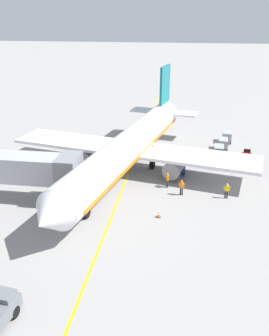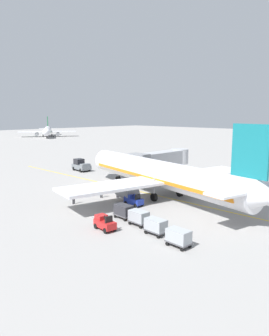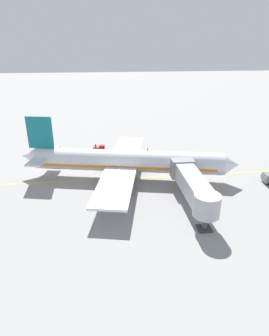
{
  "view_description": "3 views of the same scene",
  "coord_description": "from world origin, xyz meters",
  "px_view_note": "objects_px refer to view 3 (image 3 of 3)",
  "views": [
    {
      "loc": [
        -6.44,
        41.27,
        17.77
      ],
      "look_at": [
        -1.25,
        5.97,
        2.35
      ],
      "focal_mm": 38.66,
      "sensor_mm": 36.0,
      "label": 1
    },
    {
      "loc": [
        -34.74,
        -27.2,
        11.66
      ],
      "look_at": [
        -1.27,
        5.45,
        3.79
      ],
      "focal_mm": 34.65,
      "sensor_mm": 36.0,
      "label": 2
    },
    {
      "loc": [
        45.49,
        -2.23,
        21.83
      ],
      "look_at": [
        1.34,
        2.85,
        2.5
      ],
      "focal_mm": 30.85,
      "sensor_mm": 36.0,
      "label": 3
    }
  ],
  "objects_px": {
    "parked_airliner": "(127,161)",
    "ground_crew_marshaller": "(144,162)",
    "baggage_cart_front": "(105,153)",
    "ground_crew_loader": "(148,151)",
    "baggage_cart_tail_end": "(61,151)",
    "baggage_tug_lead": "(99,148)",
    "baggage_cart_second_in_train": "(92,153)",
    "baggage_cart_third_in_train": "(77,152)",
    "ground_crew_wing_walker": "(151,159)",
    "jet_bridge": "(193,186)",
    "baggage_tug_trailing": "(121,162)",
    "safety_cone_nose_left": "(177,165)"
  },
  "relations": [
    {
      "from": "baggage_cart_second_in_train",
      "to": "baggage_cart_third_in_train",
      "type": "relative_size",
      "value": 1.0
    },
    {
      "from": "baggage_tug_trailing",
      "to": "baggage_cart_tail_end",
      "type": "bearing_deg",
      "value": -118.43
    },
    {
      "from": "parked_airliner",
      "to": "ground_crew_loader",
      "type": "relative_size",
      "value": 21.95
    },
    {
      "from": "ground_crew_wing_walker",
      "to": "baggage_cart_front",
      "type": "bearing_deg",
      "value": -115.12
    },
    {
      "from": "baggage_cart_second_in_train",
      "to": "baggage_cart_tail_end",
      "type": "distance_m",
      "value": 6.54
    },
    {
      "from": "baggage_cart_front",
      "to": "ground_crew_loader",
      "type": "distance_m",
      "value": 8.92
    },
    {
      "from": "ground_crew_wing_walker",
      "to": "ground_crew_marshaller",
      "type": "height_order",
      "value": "same"
    },
    {
      "from": "baggage_tug_trailing",
      "to": "safety_cone_nose_left",
      "type": "distance_m",
      "value": 10.97
    },
    {
      "from": "baggage_cart_tail_end",
      "to": "ground_crew_marshaller",
      "type": "bearing_deg",
      "value": 64.63
    },
    {
      "from": "baggage_cart_front",
      "to": "baggage_cart_tail_end",
      "type": "bearing_deg",
      "value": -102.51
    },
    {
      "from": "jet_bridge",
      "to": "ground_crew_wing_walker",
      "type": "relative_size",
      "value": 8.35
    },
    {
      "from": "baggage_cart_second_in_train",
      "to": "baggage_cart_tail_end",
      "type": "xyz_separation_m",
      "value": [
        -1.57,
        -6.35,
        0.0
      ]
    },
    {
      "from": "baggage_cart_second_in_train",
      "to": "ground_crew_loader",
      "type": "distance_m",
      "value": 11.7
    },
    {
      "from": "ground_crew_loader",
      "to": "ground_crew_wing_walker",
      "type": "bearing_deg",
      "value": -0.92
    },
    {
      "from": "jet_bridge",
      "to": "ground_crew_wing_walker",
      "type": "height_order",
      "value": "jet_bridge"
    },
    {
      "from": "baggage_cart_third_in_train",
      "to": "ground_crew_marshaller",
      "type": "distance_m",
      "value": 14.74
    },
    {
      "from": "parked_airliner",
      "to": "baggage_tug_lead",
      "type": "relative_size",
      "value": 14.11
    },
    {
      "from": "ground_crew_loader",
      "to": "safety_cone_nose_left",
      "type": "relative_size",
      "value": 2.86
    },
    {
      "from": "baggage_tug_lead",
      "to": "baggage_cart_second_in_train",
      "type": "distance_m",
      "value": 3.74
    },
    {
      "from": "baggage_tug_lead",
      "to": "baggage_cart_tail_end",
      "type": "bearing_deg",
      "value": -77.23
    },
    {
      "from": "baggage_cart_second_in_train",
      "to": "baggage_cart_third_in_train",
      "type": "height_order",
      "value": "same"
    },
    {
      "from": "baggage_tug_lead",
      "to": "baggage_cart_tail_end",
      "type": "height_order",
      "value": "baggage_tug_lead"
    },
    {
      "from": "baggage_cart_second_in_train",
      "to": "ground_crew_wing_walker",
      "type": "bearing_deg",
      "value": 68.43
    },
    {
      "from": "ground_crew_loader",
      "to": "safety_cone_nose_left",
      "type": "height_order",
      "value": "ground_crew_loader"
    },
    {
      "from": "ground_crew_wing_walker",
      "to": "ground_crew_marshaller",
      "type": "bearing_deg",
      "value": -46.19
    },
    {
      "from": "baggage_cart_tail_end",
      "to": "ground_crew_wing_walker",
      "type": "relative_size",
      "value": 1.73
    },
    {
      "from": "parked_airliner",
      "to": "baggage_cart_second_in_train",
      "type": "xyz_separation_m",
      "value": [
        -10.95,
        -6.3,
        -2.24
      ]
    },
    {
      "from": "parked_airliner",
      "to": "ground_crew_marshaller",
      "type": "height_order",
      "value": "parked_airliner"
    },
    {
      "from": "ground_crew_loader",
      "to": "parked_airliner",
      "type": "bearing_deg",
      "value": -26.2
    },
    {
      "from": "baggage_tug_trailing",
      "to": "safety_cone_nose_left",
      "type": "relative_size",
      "value": 4.25
    },
    {
      "from": "jet_bridge",
      "to": "ground_crew_loader",
      "type": "height_order",
      "value": "jet_bridge"
    },
    {
      "from": "baggage_cart_second_in_train",
      "to": "ground_crew_wing_walker",
      "type": "height_order",
      "value": "ground_crew_wing_walker"
    },
    {
      "from": "baggage_cart_third_in_train",
      "to": "ground_crew_loader",
      "type": "xyz_separation_m",
      "value": [
        0.75,
        14.72,
        0.0
      ]
    },
    {
      "from": "ground_crew_wing_walker",
      "to": "ground_crew_loader",
      "type": "bearing_deg",
      "value": 179.08
    },
    {
      "from": "parked_airliner",
      "to": "baggage_tug_trailing",
      "type": "relative_size",
      "value": 14.78
    },
    {
      "from": "baggage_tug_lead",
      "to": "baggage_cart_third_in_train",
      "type": "distance_m",
      "value": 5.3
    },
    {
      "from": "baggage_cart_tail_end",
      "to": "ground_crew_loader",
      "type": "height_order",
      "value": "ground_crew_loader"
    },
    {
      "from": "parked_airliner",
      "to": "safety_cone_nose_left",
      "type": "distance_m",
      "value": 11.45
    },
    {
      "from": "ground_crew_marshaller",
      "to": "baggage_cart_front",
      "type": "bearing_deg",
      "value": -128.46
    },
    {
      "from": "baggage_tug_lead",
      "to": "baggage_cart_second_in_train",
      "type": "height_order",
      "value": "baggage_tug_lead"
    },
    {
      "from": "parked_airliner",
      "to": "ground_crew_loader",
      "type": "height_order",
      "value": "parked_airliner"
    },
    {
      "from": "jet_bridge",
      "to": "baggage_tug_trailing",
      "type": "xyz_separation_m",
      "value": [
        -16.68,
        -9.12,
        -2.74
      ]
    },
    {
      "from": "baggage_tug_lead",
      "to": "ground_crew_wing_walker",
      "type": "height_order",
      "value": "ground_crew_wing_walker"
    },
    {
      "from": "baggage_cart_second_in_train",
      "to": "baggage_cart_front",
      "type": "bearing_deg",
      "value": 80.79
    },
    {
      "from": "jet_bridge",
      "to": "safety_cone_nose_left",
      "type": "bearing_deg",
      "value": 173.48
    },
    {
      "from": "baggage_cart_front",
      "to": "baggage_cart_tail_end",
      "type": "xyz_separation_m",
      "value": [
        -2.03,
        -9.14,
        0.0
      ]
    },
    {
      "from": "ground_crew_wing_walker",
      "to": "baggage_cart_second_in_train",
      "type": "bearing_deg",
      "value": -111.57
    },
    {
      "from": "jet_bridge",
      "to": "baggage_tug_lead",
      "type": "relative_size",
      "value": 5.37
    },
    {
      "from": "baggage_tug_trailing",
      "to": "ground_crew_marshaller",
      "type": "distance_m",
      "value": 4.53
    },
    {
      "from": "baggage_cart_tail_end",
      "to": "safety_cone_nose_left",
      "type": "bearing_deg",
      "value": 70.36
    }
  ]
}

